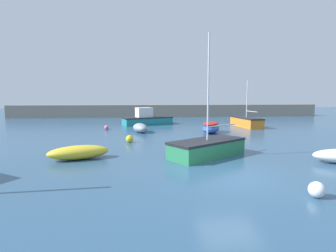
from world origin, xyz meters
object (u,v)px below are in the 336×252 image
mooring_buoy_white (317,190)px  mooring_buoy_yellow (130,139)px  rowboat_with_red_cover (211,127)px  sailboat_tall_mast (207,148)px  open_tender_yellow (79,152)px  motorboat_with_cabin (147,119)px  sailboat_twin_hulled (246,122)px  dinghy_near_pier (140,128)px  mooring_buoy_pink (107,127)px

mooring_buoy_white → mooring_buoy_yellow: 12.45m
rowboat_with_red_cover → mooring_buoy_white: 14.78m
sailboat_tall_mast → open_tender_yellow: size_ratio=1.99×
mooring_buoy_white → motorboat_with_cabin: bearing=103.7°
sailboat_twin_hulled → rowboat_with_red_cover: (-4.79, -4.03, -0.04)m
sailboat_tall_mast → mooring_buoy_white: 6.35m
motorboat_with_cabin → sailboat_twin_hulled: 10.81m
sailboat_tall_mast → rowboat_with_red_cover: bearing=-139.8°
dinghy_near_pier → sailboat_tall_mast: sailboat_tall_mast is taller
mooring_buoy_white → mooring_buoy_pink: mooring_buoy_white is taller
dinghy_near_pier → sailboat_twin_hulled: sailboat_twin_hulled is taller
motorboat_with_cabin → mooring_buoy_pink: bearing=-154.0°
rowboat_with_red_cover → sailboat_tall_mast: bearing=-169.5°
motorboat_with_cabin → mooring_buoy_yellow: bearing=-116.4°
dinghy_near_pier → rowboat_with_red_cover: rowboat_with_red_cover is taller
open_tender_yellow → motorboat_with_cabin: 16.28m
open_tender_yellow → sailboat_twin_hulled: bearing=-155.7°
motorboat_with_cabin → open_tender_yellow: bearing=-122.8°
sailboat_twin_hulled → mooring_buoy_white: 19.48m
dinghy_near_pier → mooring_buoy_pink: dinghy_near_pier is taller
motorboat_with_cabin → mooring_buoy_pink: motorboat_with_cabin is taller
mooring_buoy_pink → mooring_buoy_white: bearing=-62.6°
sailboat_tall_mast → motorboat_with_cabin: (-3.15, 15.82, 0.16)m
dinghy_near_pier → motorboat_with_cabin: (0.63, 6.17, 0.24)m
dinghy_near_pier → mooring_buoy_white: bearing=-177.5°
mooring_buoy_white → mooring_buoy_pink: 20.01m
mooring_buoy_pink → motorboat_with_cabin: bearing=45.9°
mooring_buoy_white → mooring_buoy_pink: (-9.21, 17.77, -0.05)m
motorboat_with_cabin → mooring_buoy_pink: (-3.89, -4.02, -0.43)m
dinghy_near_pier → mooring_buoy_pink: (-3.26, 2.15, -0.19)m
mooring_buoy_white → mooring_buoy_yellow: mooring_buoy_white is taller
mooring_buoy_pink → mooring_buoy_yellow: mooring_buoy_yellow is taller
mooring_buoy_white → mooring_buoy_yellow: (-6.59, 10.56, -0.00)m
mooring_buoy_yellow → sailboat_tall_mast: bearing=-46.1°
motorboat_with_cabin → dinghy_near_pier: bearing=-115.7°
motorboat_with_cabin → mooring_buoy_pink: size_ratio=13.56×
dinghy_near_pier → mooring_buoy_pink: size_ratio=6.02×
sailboat_twin_hulled → mooring_buoy_pink: bearing=87.4°
open_tender_yellow → sailboat_twin_hulled: (14.01, 12.89, 0.16)m
sailboat_tall_mast → mooring_buoy_pink: (-7.04, 11.80, -0.26)m
mooring_buoy_yellow → rowboat_with_red_cover: bearing=31.5°
sailboat_twin_hulled → mooring_buoy_white: (-5.08, -18.81, -0.26)m
sailboat_tall_mast → sailboat_twin_hulled: bearing=-153.6°
dinghy_near_pier → rowboat_with_red_cover: (6.23, -0.84, 0.07)m
open_tender_yellow → motorboat_with_cabin: bearing=-121.1°
open_tender_yellow → mooring_buoy_white: size_ratio=6.23×
dinghy_near_pier → open_tender_yellow: 10.15m
sailboat_tall_mast → sailboat_twin_hulled: 14.74m
rowboat_with_red_cover → mooring_buoy_white: (-0.29, -14.78, -0.21)m
sailboat_tall_mast → mooring_buoy_pink: 13.74m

